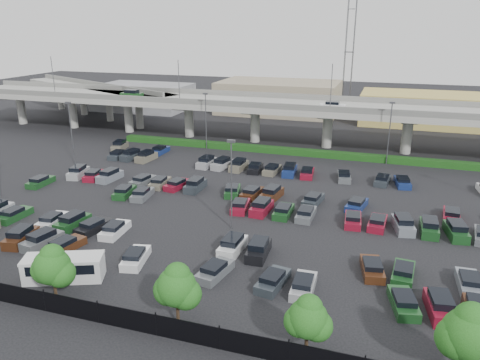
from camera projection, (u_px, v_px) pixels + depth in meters
The scene contains 11 objects.
ground at pixel (252, 203), 60.44m from camera, with size 280.00×280.00×0.00m, color black.
overpass at pixel (300, 109), 87.07m from camera, with size 150.00×13.00×15.80m.
on_ramp at pixel (96, 90), 112.38m from camera, with size 50.93×30.13×8.80m.
hedge at pixel (292, 151), 82.79m from camera, with size 66.00×1.60×1.10m, color #184113.
fence at pixel (144, 322), 34.95m from camera, with size 70.00×0.10×2.00m.
tree_row at pixel (160, 284), 35.22m from camera, with size 65.07×3.66×5.94m.
shuttle_bus at pixel (64, 267), 42.23m from camera, with size 7.41×4.89×2.26m.
parked_cars at pixel (240, 207), 57.72m from camera, with size 63.16×41.68×1.67m.
light_poles at pixel (227, 150), 61.47m from camera, with size 66.90×48.38×10.30m.
distant_buildings at pixel (376, 104), 111.28m from camera, with size 138.00×24.00×9.00m.
comm_tower at pixel (349, 50), 120.94m from camera, with size 2.40×2.40×30.00m.
Camera 1 is at (16.04, -54.00, 22.16)m, focal length 35.00 mm.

